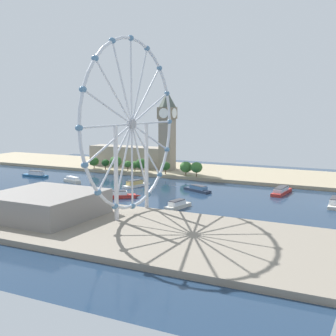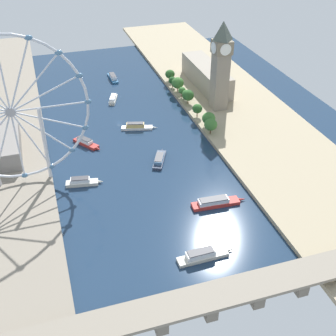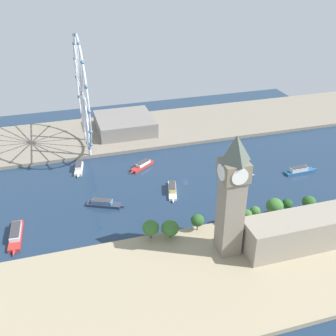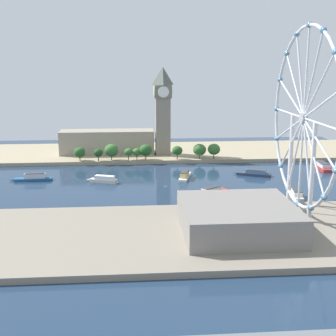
% 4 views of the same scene
% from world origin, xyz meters
% --- Properties ---
extents(ground_plane, '(384.01, 384.01, 0.00)m').
position_xyz_m(ground_plane, '(0.00, 0.00, 0.00)').
color(ground_plane, '#1E334C').
extents(riverbank_left, '(90.00, 520.00, 3.00)m').
position_xyz_m(riverbank_left, '(-107.00, 0.00, 1.50)').
color(riverbank_left, tan).
rests_on(riverbank_left, ground_plane).
extents(riverbank_right, '(90.00, 520.00, 3.00)m').
position_xyz_m(riverbank_right, '(107.00, 0.00, 1.50)').
color(riverbank_right, gray).
rests_on(riverbank_right, ground_plane).
extents(clock_tower, '(15.73, 15.73, 76.82)m').
position_xyz_m(clock_tower, '(-89.85, 4.50, 43.04)').
color(clock_tower, gray).
rests_on(clock_tower, riverbank_left).
extents(parliament_block, '(22.00, 83.48, 20.77)m').
position_xyz_m(parliament_block, '(-98.14, -45.24, 13.38)').
color(parliament_block, gray).
rests_on(parliament_block, riverbank_left).
extents(tree_row_embankment, '(13.86, 123.21, 13.78)m').
position_xyz_m(tree_row_embankment, '(-66.90, -8.25, 10.78)').
color(tree_row_embankment, '#513823').
rests_on(tree_row_embankment, riverbank_left).
extents(ferris_wheel, '(101.02, 3.20, 102.22)m').
position_xyz_m(ferris_wheel, '(79.80, 68.51, 54.71)').
color(ferris_wheel, silver).
rests_on(ferris_wheel, riverbank_right).
extents(riverside_hall, '(54.83, 54.92, 14.03)m').
position_xyz_m(riverside_hall, '(108.29, 27.87, 10.02)').
color(riverside_hall, gray).
rests_on(riverside_hall, riverbank_right).
extents(tour_boat_0, '(6.75, 30.92, 5.77)m').
position_xyz_m(tour_boat_0, '(-14.18, -95.07, 2.30)').
color(tour_boat_0, '#235684').
rests_on(tour_boat_0, ground_plane).
extents(tour_boat_1, '(11.97, 23.28, 5.23)m').
position_xyz_m(tour_boat_1, '(-4.32, -44.26, 2.23)').
color(tour_boat_1, beige).
rests_on(tour_boat_1, ground_plane).
extents(tour_boat_2, '(19.26, 25.07, 5.48)m').
position_xyz_m(tour_boat_2, '(32.42, 28.43, 2.17)').
color(tour_boat_2, '#B22D28').
rests_on(tour_boat_2, ground_plane).
extents(tour_boat_3, '(30.37, 12.34, 5.67)m').
position_xyz_m(tour_boat_3, '(-12.08, 15.37, 2.26)').
color(tour_boat_3, white).
rests_on(tour_boat_3, ground_plane).
extents(tour_boat_4, '(16.64, 28.19, 4.93)m').
position_xyz_m(tour_boat_4, '(-15.95, 68.66, 1.99)').
color(tour_boat_4, '#2D384C').
rests_on(tour_boat_4, ground_plane).
extents(tour_boat_5, '(34.41, 7.38, 5.87)m').
position_xyz_m(tour_boat_5, '(-10.59, 170.59, 2.32)').
color(tour_boat_5, beige).
rests_on(tour_boat_5, ground_plane).
extents(tour_boat_6, '(36.89, 9.13, 5.53)m').
position_xyz_m(tour_boat_6, '(-35.72, 129.13, 2.26)').
color(tour_boat_6, '#B22D28').
rests_on(tour_boat_6, ground_plane).
extents(tour_boat_7, '(26.02, 9.81, 5.62)m').
position_xyz_m(tour_boat_7, '(43.12, 80.63, 2.25)').
color(tour_boat_7, beige).
rests_on(tour_boat_7, ground_plane).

